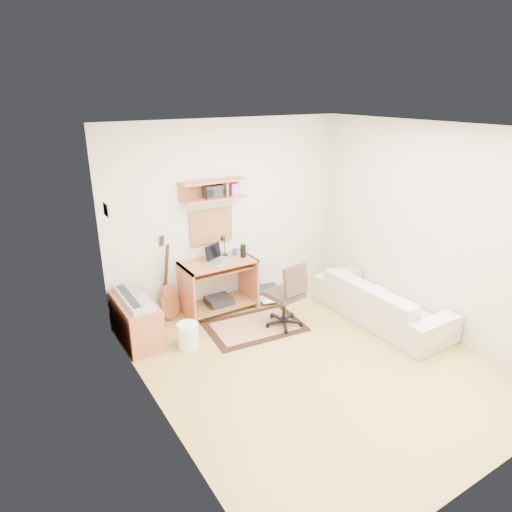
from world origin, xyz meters
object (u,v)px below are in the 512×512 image
task_chair (284,294)px  printer (265,294)px  desk (219,286)px  cabinet (136,320)px  sofa (382,294)px

task_chair → printer: 0.91m
desk → task_chair: size_ratio=1.09×
desk → printer: 0.80m
cabinet → sofa: 3.20m
task_chair → cabinet: 1.89m
sofa → cabinet: bearing=67.5°
desk → sofa: size_ratio=0.51×
cabinet → printer: cabinet is taller
printer → sofa: bearing=-41.8°
task_chair → printer: task_chair is taller
cabinet → printer: bearing=4.0°
desk → printer: bearing=-2.8°
cabinet → task_chair: bearing=-20.6°
cabinet → printer: 2.00m
desk → cabinet: 1.25m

